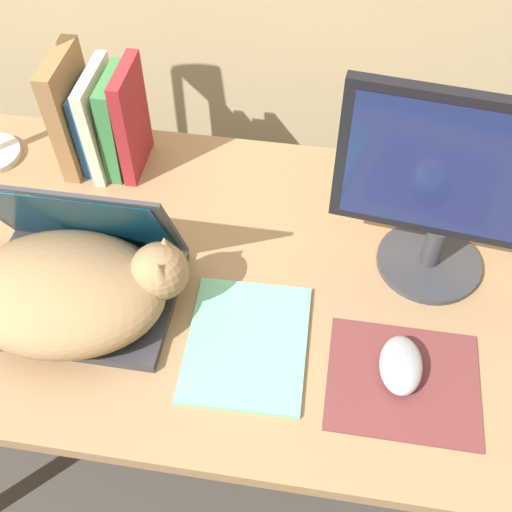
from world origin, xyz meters
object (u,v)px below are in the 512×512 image
at_px(laptop, 79,272).
at_px(notepad, 247,343).
at_px(external_monitor, 453,188).
at_px(cat, 72,290).
at_px(book_row, 100,118).
at_px(computer_mouse, 401,365).

bearing_deg(laptop, notepad, -12.61).
bearing_deg(external_monitor, cat, -161.00).
height_order(external_monitor, book_row, external_monitor).
xyz_separation_m(cat, external_monitor, (0.60, 0.21, 0.13)).
bearing_deg(notepad, computer_mouse, -3.00).
height_order(cat, computer_mouse, cat).
bearing_deg(laptop, cat, -80.26).
xyz_separation_m(laptop, notepad, (0.31, -0.07, -0.04)).
bearing_deg(laptop, computer_mouse, -8.33).
xyz_separation_m(external_monitor, computer_mouse, (-0.05, -0.24, -0.18)).
height_order(external_monitor, notepad, external_monitor).
bearing_deg(book_row, computer_mouse, -34.11).
distance_m(cat, computer_mouse, 0.56).
xyz_separation_m(laptop, computer_mouse, (0.56, -0.08, -0.03)).
height_order(computer_mouse, notepad, computer_mouse).
relative_size(laptop, cat, 0.74).
bearing_deg(cat, computer_mouse, -3.12).
bearing_deg(cat, notepad, -3.22).
distance_m(computer_mouse, notepad, 0.26).
xyz_separation_m(laptop, external_monitor, (0.61, 0.16, 0.15)).
xyz_separation_m(computer_mouse, book_row, (-0.62, 0.42, 0.09)).
relative_size(external_monitor, computer_mouse, 3.55).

